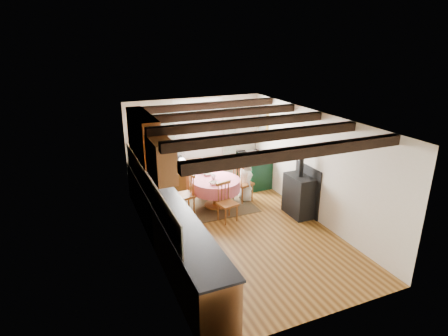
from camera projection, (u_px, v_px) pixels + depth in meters
name	position (u px, v px, depth m)	size (l,w,h in m)	color
floor	(239.00, 231.00, 7.75)	(3.60, 5.50, 0.00)	olive
ceiling	(241.00, 119.00, 6.94)	(3.60, 5.50, 0.00)	white
wall_back	(195.00, 143.00, 9.73)	(3.60, 0.00, 2.40)	silver
wall_front	(327.00, 246.00, 4.97)	(3.60, 0.00, 2.40)	silver
wall_left	(150.00, 192.00, 6.68)	(0.00, 5.50, 2.40)	silver
wall_right	(315.00, 166.00, 8.01)	(0.00, 5.50, 2.40)	silver
beam_a	(301.00, 152.00, 5.24)	(3.60, 0.16, 0.16)	black
beam_b	(267.00, 136.00, 6.11)	(3.60, 0.16, 0.16)	black
beam_c	(241.00, 123.00, 6.97)	(3.60, 0.16, 0.16)	black
beam_d	(220.00, 114.00, 7.84)	(3.60, 0.16, 0.16)	black
beam_e	(204.00, 106.00, 8.71)	(3.60, 0.16, 0.16)	black
splash_left	(148.00, 186.00, 6.95)	(0.02, 4.50, 0.55)	beige
splash_back	(158.00, 148.00, 9.34)	(1.40, 0.02, 0.55)	beige
base_cabinet_left	(168.00, 226.00, 7.05)	(0.60, 5.30, 0.88)	brown
base_cabinet_back	(160.00, 180.00, 9.34)	(1.30, 0.60, 0.88)	brown
worktop_left	(168.00, 204.00, 6.90)	(0.64, 5.30, 0.04)	black
worktop_back	(159.00, 163.00, 9.17)	(1.30, 0.64, 0.04)	black
wall_cabinet_glass	(143.00, 136.00, 7.53)	(0.34, 1.80, 0.90)	brown
wall_cabinet_solid	(161.00, 159.00, 6.25)	(0.34, 0.90, 0.70)	brown
window_frame	(198.00, 128.00, 9.62)	(1.34, 0.03, 1.54)	white
window_pane	(198.00, 128.00, 9.62)	(1.20, 0.01, 1.40)	white
curtain_left	(168.00, 151.00, 9.40)	(0.35, 0.10, 2.10)	beige
curtain_right	(229.00, 144.00, 10.03)	(0.35, 0.10, 2.10)	beige
curtain_rod	(199.00, 106.00, 9.34)	(0.03, 0.03, 2.00)	black
wall_picture	(263.00, 122.00, 9.82)	(0.04, 0.50, 0.60)	gold
wall_plate	(232.00, 122.00, 9.92)	(0.30, 0.30, 0.02)	silver
rug	(216.00, 206.00, 8.89)	(1.75, 1.36, 0.01)	#4E3B21
dining_table	(216.00, 193.00, 8.77)	(1.15, 1.15, 0.70)	#CD6F88
chair_near	(228.00, 203.00, 8.05)	(0.38, 0.40, 0.88)	#945B25
chair_left	(184.00, 194.00, 8.37)	(0.42, 0.44, 0.98)	#945B25
chair_right	(243.00, 182.00, 9.05)	(0.43, 0.45, 0.99)	#945B25
aga_range	(254.00, 170.00, 10.03)	(0.63, 0.97, 0.89)	black
cast_iron_stove	(300.00, 185.00, 8.25)	(0.44, 0.73, 1.46)	black
child_far	(203.00, 178.00, 9.21)	(0.39, 0.26, 1.07)	#424253
child_right	(245.00, 179.00, 9.09)	(0.54, 0.35, 1.10)	white
bowl_a	(208.00, 174.00, 8.92)	(0.22, 0.22, 0.05)	silver
bowl_b	(214.00, 183.00, 8.36)	(0.19, 0.19, 0.06)	silver
cup	(213.00, 177.00, 8.66)	(0.11, 0.11, 0.10)	silver
canister_tall	(154.00, 158.00, 9.04)	(0.15, 0.15, 0.26)	#262628
canister_wide	(159.00, 158.00, 9.16)	(0.17, 0.17, 0.19)	#262628
canister_slim	(172.00, 155.00, 9.21)	(0.11, 0.11, 0.31)	#262628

